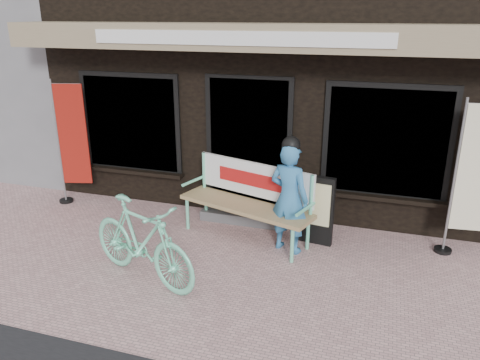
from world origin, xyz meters
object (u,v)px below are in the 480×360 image
(menu_stand, at_px, (316,210))
(bicycle, at_px, (142,241))
(nobori_red, at_px, (71,141))
(bench, at_px, (249,195))
(person, at_px, (289,196))
(nobori_cream, at_px, (472,178))

(menu_stand, bearing_deg, bicycle, -131.22)
(bicycle, bearing_deg, nobori_red, 71.28)
(bicycle, bearing_deg, bench, -9.54)
(person, bearing_deg, nobori_cream, 31.77)
(menu_stand, bearing_deg, bench, -168.22)
(nobori_cream, bearing_deg, bench, -179.47)
(nobori_cream, bearing_deg, bicycle, -159.89)
(nobori_red, relative_size, menu_stand, 2.11)
(nobori_red, distance_m, nobori_cream, 6.00)
(bench, height_order, bicycle, bench)
(bicycle, height_order, nobori_red, nobori_red)
(person, distance_m, menu_stand, 0.53)
(person, relative_size, nobori_red, 0.77)
(bicycle, relative_size, nobori_cream, 0.82)
(bench, xyz_separation_m, menu_stand, (0.94, 0.06, -0.13))
(bench, bearing_deg, menu_stand, 21.23)
(bench, xyz_separation_m, nobori_cream, (2.86, 0.34, 0.45))
(nobori_red, bearing_deg, nobori_cream, -15.35)
(bicycle, relative_size, nobori_red, 0.82)
(person, xyz_separation_m, nobori_red, (-3.77, 0.60, 0.29))
(nobori_red, bearing_deg, bicycle, -54.64)
(nobori_red, bearing_deg, menu_stand, -19.25)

